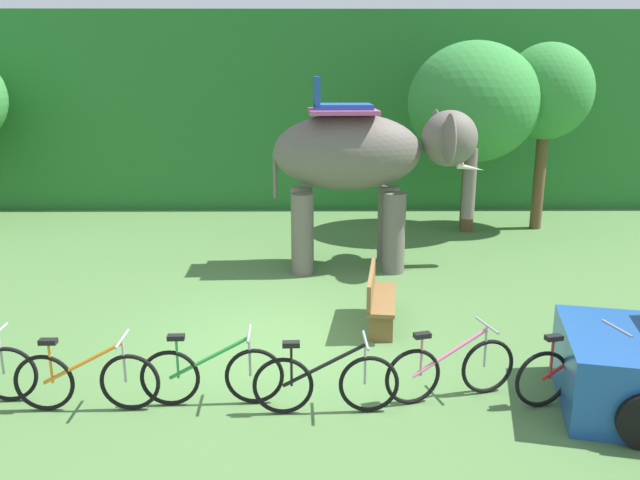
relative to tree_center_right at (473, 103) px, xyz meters
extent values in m
plane|color=#4C753D|center=(-4.34, -6.77, -3.14)|extent=(80.00, 80.00, 0.00)
cube|color=#28702D|center=(-4.34, 5.59, -0.39)|extent=(36.00, 6.00, 5.49)
cylinder|color=brown|center=(0.00, 0.00, -2.20)|extent=(0.34, 0.34, 1.87)
ellipsoid|color=#338438|center=(0.00, 0.00, 0.02)|extent=(3.10, 3.10, 2.85)
cylinder|color=brown|center=(1.83, 0.26, -1.96)|extent=(0.28, 0.28, 2.36)
ellipsoid|color=#338438|center=(1.83, 0.26, 0.26)|extent=(2.18, 2.18, 2.30)
ellipsoid|color=#665E56|center=(-3.14, -3.02, -0.79)|extent=(2.95, 1.51, 1.50)
cylinder|color=#665E56|center=(-2.26, -2.60, -2.34)|extent=(0.44, 0.44, 1.60)
cylinder|color=#665E56|center=(-2.23, -3.37, -2.34)|extent=(0.44, 0.44, 1.60)
cylinder|color=#665E56|center=(-4.06, -2.67, -2.34)|extent=(0.44, 0.44, 1.60)
cylinder|color=#665E56|center=(-4.03, -3.44, -2.34)|extent=(0.44, 0.44, 1.60)
ellipsoid|color=#665E56|center=(-1.15, -2.95, -0.54)|extent=(1.14, 1.04, 1.10)
ellipsoid|color=#665E56|center=(-1.32, -2.33, -0.49)|extent=(0.19, 0.85, 0.96)
ellipsoid|color=#665E56|center=(-1.27, -3.57, -0.49)|extent=(0.19, 0.85, 0.96)
cylinder|color=#665E56|center=(-0.70, -2.93, -1.44)|extent=(0.26, 0.26, 1.40)
cone|color=beige|center=(-0.75, -2.71, -1.09)|extent=(0.57, 0.14, 0.21)
cone|color=beige|center=(-0.74, -3.15, -1.09)|extent=(0.57, 0.14, 0.21)
cube|color=#BF4C8C|center=(-3.24, -3.03, -0.01)|extent=(1.35, 1.38, 0.08)
cube|color=#1E4799|center=(-3.24, -3.03, 0.08)|extent=(1.13, 0.94, 0.10)
cube|color=#1E4799|center=(-3.74, -3.04, 0.36)|extent=(0.13, 0.90, 0.56)
cylinder|color=#665E56|center=(-4.56, -3.08, -1.24)|extent=(0.08, 0.08, 0.90)
torus|color=black|center=(-7.48, -8.47, -2.78)|extent=(0.71, 0.08, 0.71)
cylinder|color=#9E9EA3|center=(-7.53, -8.47, -2.50)|extent=(0.03, 0.03, 0.55)
torus|color=black|center=(-6.96, -8.69, -2.78)|extent=(0.71, 0.05, 0.71)
torus|color=black|center=(-5.96, -8.69, -2.78)|extent=(0.71, 0.05, 0.71)
cylinder|color=orange|center=(-6.48, -8.69, -2.53)|extent=(0.97, 0.05, 0.54)
cylinder|color=orange|center=(-6.86, -8.69, -2.52)|extent=(0.03, 0.03, 0.52)
cube|color=black|center=(-6.86, -8.69, -2.26)|extent=(0.20, 0.10, 0.06)
cylinder|color=#9E9EA3|center=(-6.01, -8.69, -2.50)|extent=(0.03, 0.03, 0.55)
cylinder|color=#9E9EA3|center=(-6.01, -8.69, -2.23)|extent=(0.04, 0.52, 0.03)
torus|color=black|center=(-5.51, -8.59, -2.78)|extent=(0.71, 0.08, 0.71)
torus|color=black|center=(-4.51, -8.55, -2.78)|extent=(0.71, 0.08, 0.71)
cylinder|color=green|center=(-5.04, -8.57, -2.53)|extent=(0.97, 0.08, 0.54)
cylinder|color=green|center=(-5.41, -8.58, -2.52)|extent=(0.03, 0.03, 0.52)
cube|color=black|center=(-5.41, -8.58, -2.26)|extent=(0.20, 0.11, 0.06)
cylinder|color=#9E9EA3|center=(-4.56, -8.55, -2.50)|extent=(0.03, 0.03, 0.55)
cylinder|color=#9E9EA3|center=(-4.56, -8.55, -2.23)|extent=(0.05, 0.52, 0.03)
torus|color=black|center=(-4.16, -8.79, -2.78)|extent=(0.71, 0.07, 0.71)
torus|color=black|center=(-3.16, -8.76, -2.78)|extent=(0.71, 0.07, 0.71)
cylinder|color=black|center=(-3.69, -8.78, -2.53)|extent=(0.97, 0.08, 0.54)
cylinder|color=black|center=(-4.06, -8.79, -2.52)|extent=(0.03, 0.03, 0.52)
cube|color=black|center=(-4.06, -8.79, -2.26)|extent=(0.20, 0.11, 0.06)
cylinder|color=#9E9EA3|center=(-3.21, -8.76, -2.50)|extent=(0.03, 0.03, 0.55)
cylinder|color=#9E9EA3|center=(-3.21, -8.76, -2.23)|extent=(0.05, 0.52, 0.03)
torus|color=black|center=(-2.62, -8.58, -2.78)|extent=(0.70, 0.23, 0.71)
torus|color=black|center=(-1.66, -8.31, -2.78)|extent=(0.70, 0.23, 0.71)
cylinder|color=pink|center=(-2.16, -8.45, -2.53)|extent=(0.95, 0.30, 0.54)
cylinder|color=pink|center=(-2.53, -8.55, -2.52)|extent=(0.03, 0.03, 0.52)
cube|color=black|center=(-2.53, -8.55, -2.26)|extent=(0.22, 0.15, 0.06)
cylinder|color=#9E9EA3|center=(-1.71, -8.33, -2.50)|extent=(0.03, 0.03, 0.55)
cylinder|color=#9E9EA3|center=(-1.71, -8.33, -2.23)|extent=(0.17, 0.51, 0.03)
torus|color=black|center=(-1.10, -8.65, -2.78)|extent=(0.70, 0.21, 0.71)
torus|color=black|center=(-0.13, -8.42, -2.78)|extent=(0.70, 0.21, 0.71)
cylinder|color=red|center=(-0.64, -8.54, -2.53)|extent=(0.95, 0.27, 0.54)
cylinder|color=red|center=(-1.00, -8.63, -2.52)|extent=(0.03, 0.03, 0.52)
cube|color=black|center=(-1.00, -8.63, -2.26)|extent=(0.22, 0.14, 0.06)
cylinder|color=#9E9EA3|center=(-0.17, -8.43, -2.50)|extent=(0.03, 0.03, 0.55)
cylinder|color=#9E9EA3|center=(-0.17, -8.43, -2.23)|extent=(0.15, 0.51, 0.03)
cylinder|color=black|center=(0.12, -7.77, -2.82)|extent=(0.66, 0.32, 0.64)
cube|color=brown|center=(-2.73, -6.15, -2.69)|extent=(0.60, 1.54, 0.06)
cube|color=brown|center=(-2.91, -6.13, -2.45)|extent=(0.26, 1.49, 0.40)
cube|color=brown|center=(-2.65, -5.56, -2.91)|extent=(0.37, 0.13, 0.45)
cube|color=brown|center=(-2.82, -6.74, -2.91)|extent=(0.37, 0.13, 0.45)
camera|label=1|loc=(-3.79, -15.51, 0.75)|focal=35.90mm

